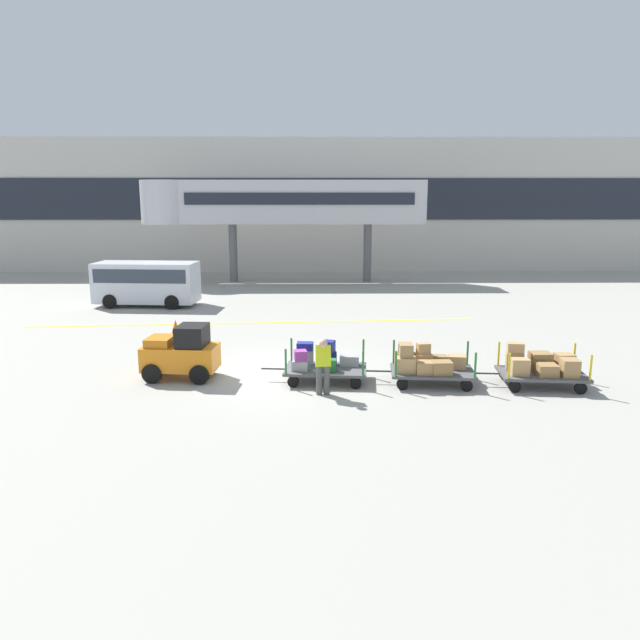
{
  "coord_description": "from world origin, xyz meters",
  "views": [
    {
      "loc": [
        0.9,
        -17.35,
        5.16
      ],
      "look_at": [
        1.17,
        1.68,
        1.27
      ],
      "focal_mm": 33.79,
      "sensor_mm": 36.0,
      "label": 1
    }
  ],
  "objects_px": {
    "baggage_handler": "(323,364)",
    "safety_cone_near": "(176,327)",
    "baggage_cart_lead": "(322,363)",
    "baggage_tug": "(182,353)",
    "baggage_cart_tail": "(542,367)",
    "baggage_cart_middle": "(427,365)",
    "shuttle_van": "(146,280)"
  },
  "relations": [
    {
      "from": "baggage_tug",
      "to": "safety_cone_near",
      "type": "bearing_deg",
      "value": 104.28
    },
    {
      "from": "baggage_tug",
      "to": "baggage_cart_lead",
      "type": "distance_m",
      "value": 4.07
    },
    {
      "from": "baggage_tug",
      "to": "baggage_cart_tail",
      "type": "height_order",
      "value": "baggage_tug"
    },
    {
      "from": "baggage_handler",
      "to": "shuttle_van",
      "type": "height_order",
      "value": "shuttle_van"
    },
    {
      "from": "baggage_handler",
      "to": "safety_cone_near",
      "type": "xyz_separation_m",
      "value": [
        -5.52,
        7.38,
        -0.59
      ]
    },
    {
      "from": "baggage_tug",
      "to": "baggage_cart_tail",
      "type": "relative_size",
      "value": 0.72
    },
    {
      "from": "baggage_handler",
      "to": "baggage_cart_middle",
      "type": "bearing_deg",
      "value": 18.52
    },
    {
      "from": "baggage_cart_middle",
      "to": "baggage_handler",
      "type": "distance_m",
      "value": 3.11
    },
    {
      "from": "baggage_cart_middle",
      "to": "shuttle_van",
      "type": "height_order",
      "value": "shuttle_van"
    },
    {
      "from": "baggage_cart_middle",
      "to": "baggage_handler",
      "type": "xyz_separation_m",
      "value": [
        -2.93,
        -0.98,
        0.31
      ]
    },
    {
      "from": "baggage_cart_lead",
      "to": "baggage_tug",
      "type": "bearing_deg",
      "value": 175.72
    },
    {
      "from": "baggage_handler",
      "to": "safety_cone_near",
      "type": "distance_m",
      "value": 9.23
    },
    {
      "from": "baggage_cart_lead",
      "to": "baggage_cart_tail",
      "type": "height_order",
      "value": "baggage_cart_tail"
    },
    {
      "from": "safety_cone_near",
      "to": "baggage_cart_middle",
      "type": "bearing_deg",
      "value": -37.12
    },
    {
      "from": "baggage_cart_lead",
      "to": "safety_cone_near",
      "type": "height_order",
      "value": "baggage_cart_lead"
    },
    {
      "from": "baggage_cart_middle",
      "to": "safety_cone_near",
      "type": "height_order",
      "value": "baggage_cart_middle"
    },
    {
      "from": "baggage_cart_middle",
      "to": "baggage_handler",
      "type": "bearing_deg",
      "value": -161.48
    },
    {
      "from": "baggage_tug",
      "to": "baggage_handler",
      "type": "relative_size",
      "value": 1.4
    },
    {
      "from": "baggage_cart_lead",
      "to": "baggage_cart_middle",
      "type": "height_order",
      "value": "baggage_cart_middle"
    },
    {
      "from": "baggage_cart_tail",
      "to": "safety_cone_near",
      "type": "height_order",
      "value": "baggage_cart_tail"
    },
    {
      "from": "baggage_tug",
      "to": "baggage_cart_middle",
      "type": "relative_size",
      "value": 0.72
    },
    {
      "from": "baggage_cart_middle",
      "to": "baggage_handler",
      "type": "relative_size",
      "value": 1.95
    },
    {
      "from": "baggage_cart_lead",
      "to": "baggage_cart_middle",
      "type": "bearing_deg",
      "value": -6.04
    },
    {
      "from": "shuttle_van",
      "to": "safety_cone_near",
      "type": "height_order",
      "value": "shuttle_van"
    },
    {
      "from": "baggage_cart_middle",
      "to": "shuttle_van",
      "type": "distance_m",
      "value": 16.85
    },
    {
      "from": "baggage_cart_tail",
      "to": "baggage_handler",
      "type": "xyz_separation_m",
      "value": [
        -6.07,
        -0.71,
        0.31
      ]
    },
    {
      "from": "baggage_tug",
      "to": "baggage_cart_tail",
      "type": "xyz_separation_m",
      "value": [
        10.12,
        -0.88,
        -0.2
      ]
    },
    {
      "from": "baggage_cart_middle",
      "to": "baggage_cart_tail",
      "type": "distance_m",
      "value": 3.15
    },
    {
      "from": "baggage_cart_lead",
      "to": "safety_cone_near",
      "type": "distance_m",
      "value": 8.22
    },
    {
      "from": "baggage_cart_lead",
      "to": "shuttle_van",
      "type": "bearing_deg",
      "value": 123.85
    },
    {
      "from": "baggage_cart_lead",
      "to": "safety_cone_near",
      "type": "relative_size",
      "value": 5.55
    },
    {
      "from": "shuttle_van",
      "to": "baggage_cart_tail",
      "type": "bearing_deg",
      "value": -41.97
    }
  ]
}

